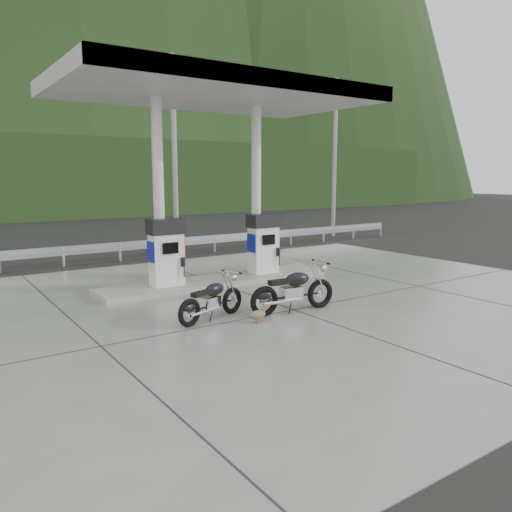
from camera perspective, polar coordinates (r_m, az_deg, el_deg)
ground at (r=12.48m, az=1.45°, el=-5.26°), size 160.00×160.00×0.00m
forecourt_apron at (r=12.48m, az=1.45°, el=-5.21°), size 18.00×14.00×0.02m
pump_island at (r=14.51m, az=-4.32°, el=-2.87°), size 7.00×1.40×0.15m
gas_pump_left at (r=13.63m, az=-10.21°, el=0.40°), size 0.95×0.55×1.80m
gas_pump_right at (r=15.20m, az=0.86°, el=1.43°), size 0.95×0.55×1.80m
canopy_column_left at (r=13.85m, az=-11.08°, el=7.17°), size 0.30×0.30×5.00m
canopy_column_right at (r=15.40m, az=0.01°, el=7.51°), size 0.30×0.30×5.00m
canopy_roof at (r=14.38m, az=-4.59°, el=18.16°), size 8.50×5.00×0.40m
guardrail at (r=19.31m, az=-12.54°, el=1.77°), size 26.00×0.16×1.42m
road at (r=22.67m, az=-15.78°, el=0.89°), size 60.00×7.00×0.01m
utility_pole_b at (r=21.36m, az=-9.30°, el=11.39°), size 0.22×0.22×8.00m
utility_pole_c at (r=26.47m, az=8.97°, el=10.92°), size 0.22×0.22×8.00m
tree_band at (r=40.44m, az=-24.47°, el=8.12°), size 80.00×6.00×6.00m
motorcycle_left at (r=11.43m, az=4.27°, el=-3.99°), size 2.12×0.84×0.98m
motorcycle_right at (r=10.84m, az=-5.09°, el=-5.07°), size 1.88×1.07×0.85m
duck at (r=10.63m, az=0.17°, el=-6.77°), size 0.47×0.17×0.33m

